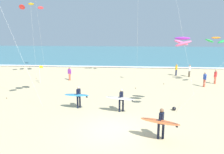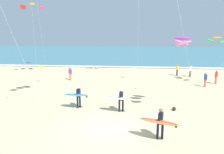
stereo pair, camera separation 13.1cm
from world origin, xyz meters
name	(u,v)px [view 1 (the left image)]	position (x,y,z in m)	size (l,w,h in m)	color
ground_plane	(112,129)	(0.00, 0.00, 0.00)	(160.00, 160.00, 0.00)	#CCB789
ocean_water	(127,52)	(0.00, 53.19, 0.04)	(160.00, 60.00, 0.08)	teal
shoreline_foam	(124,67)	(0.00, 23.49, 0.09)	(160.00, 1.31, 0.01)	white
surfer_lead	(121,98)	(0.37, 2.76, 1.05)	(2.16, 1.12, 1.71)	black
surfer_trailing	(78,95)	(-2.86, 3.26, 1.04)	(2.00, 1.09, 1.71)	black
surfer_third	(160,122)	(2.62, -1.02, 1.04)	(2.11, 1.27, 1.71)	black
kite_arc_violet_far	(182,42)	(4.42, 3.05, 5.01)	(4.15, 2.25, 5.32)	pink
kite_arc_golden_low	(31,6)	(-11.35, 14.75, 8.86)	(3.17, 2.84, 9.24)	red
kite_arc_amber_close	(216,40)	(10.07, 12.18, 4.88)	(4.66, 2.80, 5.21)	green
bystander_yellow_top	(176,70)	(7.16, 16.89, 0.81)	(0.33, 0.42, 1.59)	#2D334C
bystander_blue_top	(205,79)	(8.85, 10.93, 0.81)	(0.25, 0.49, 1.59)	#D8593F
bystander_purple_top	(70,74)	(-6.27, 12.80, 0.81)	(0.47, 0.29, 1.59)	#D8593F
bystander_red_top	(215,77)	(10.51, 12.43, 0.81)	(0.40, 0.35, 1.59)	#D8593F
bystander_white_top	(189,71)	(8.72, 16.27, 0.81)	(0.33, 0.42, 1.59)	#4C3D2D
lifeguard_flag	(40,72)	(-9.13, 11.00, 1.27)	(0.45, 0.05, 2.10)	silver
beach_ball	(174,109)	(4.27, 3.51, 0.14)	(0.28, 0.28, 0.28)	black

